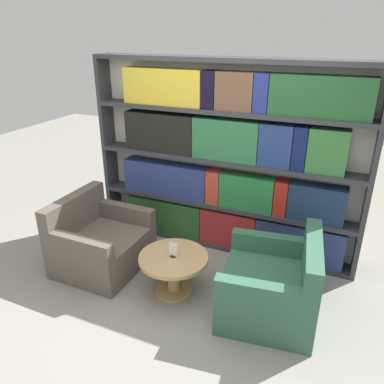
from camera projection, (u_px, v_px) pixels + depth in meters
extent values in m
plane|color=gray|center=(174.00, 311.00, 3.61)|extent=(14.00, 14.00, 0.00)
cube|color=silver|center=(227.00, 157.00, 4.40)|extent=(3.16, 0.05, 2.24)
cube|color=#333338|center=(110.00, 145.00, 4.86)|extent=(0.05, 0.30, 2.24)
cube|color=#333338|center=(371.00, 180.00, 3.73)|extent=(0.05, 0.30, 2.24)
cube|color=#333338|center=(220.00, 242.00, 4.73)|extent=(3.06, 0.30, 0.05)
cube|color=#333338|center=(222.00, 204.00, 4.52)|extent=(3.06, 0.30, 0.05)
cube|color=#333338|center=(223.00, 160.00, 4.29)|extent=(3.06, 0.30, 0.05)
cube|color=#333338|center=(225.00, 111.00, 4.07)|extent=(3.06, 0.30, 0.05)
cube|color=#333338|center=(227.00, 59.00, 3.86)|extent=(3.06, 0.30, 0.05)
cube|color=#265424|center=(166.00, 215.00, 4.89)|extent=(1.02, 0.20, 0.45)
cube|color=maroon|center=(229.00, 227.00, 4.57)|extent=(0.69, 0.20, 0.45)
cube|color=navy|center=(299.00, 242.00, 4.26)|extent=(0.99, 0.20, 0.45)
cube|color=navy|center=(166.00, 178.00, 4.67)|extent=(1.11, 0.20, 0.40)
cube|color=#BC3E2C|center=(214.00, 186.00, 4.44)|extent=(0.16, 0.20, 0.40)
cube|color=#25763A|center=(247.00, 192.00, 4.29)|extent=(0.63, 0.20, 0.40)
cube|color=#A2231A|center=(282.00, 197.00, 4.15)|extent=(0.14, 0.20, 0.40)
cube|color=#192E4E|center=(317.00, 203.00, 4.01)|extent=(0.59, 0.20, 0.40)
cube|color=black|center=(161.00, 132.00, 4.46)|extent=(0.88, 0.20, 0.46)
cube|color=#2E7045|center=(226.00, 139.00, 4.16)|extent=(0.75, 0.20, 0.46)
cube|color=navy|center=(276.00, 145.00, 3.96)|extent=(0.35, 0.20, 0.46)
cube|color=#121F50|center=(300.00, 148.00, 3.86)|extent=(0.14, 0.20, 0.46)
cube|color=#357237|center=(328.00, 151.00, 3.77)|extent=(0.39, 0.20, 0.46)
cube|color=gold|center=(164.00, 87.00, 4.23)|extent=(0.96, 0.20, 0.40)
cube|color=black|center=(210.00, 89.00, 4.02)|extent=(0.15, 0.20, 0.40)
cube|color=brown|center=(236.00, 91.00, 3.92)|extent=(0.41, 0.20, 0.40)
cube|color=navy|center=(263.00, 93.00, 3.81)|extent=(0.15, 0.20, 0.40)
cube|color=#22562A|center=(321.00, 96.00, 3.60)|extent=(0.98, 0.20, 0.40)
cube|color=brown|center=(104.00, 250.00, 4.24)|extent=(0.86, 0.95, 0.40)
cube|color=brown|center=(74.00, 213.00, 4.21)|extent=(0.15, 0.94, 0.41)
cube|color=brown|center=(82.00, 247.00, 3.75)|extent=(0.71, 0.13, 0.20)
cube|color=brown|center=(127.00, 213.00, 4.44)|extent=(0.71, 0.13, 0.20)
cube|color=#336047|center=(267.00, 293.00, 3.55)|extent=(0.96, 1.04, 0.40)
cube|color=#336047|center=(312.00, 263.00, 3.30)|extent=(0.26, 0.95, 0.41)
cube|color=#336047|center=(267.00, 243.00, 3.81)|extent=(0.72, 0.21, 0.20)
cube|color=#336047|center=(257.00, 293.00, 3.09)|extent=(0.72, 0.21, 0.20)
cylinder|color=tan|center=(174.00, 276.00, 3.81)|extent=(0.13, 0.13, 0.39)
cylinder|color=tan|center=(174.00, 290.00, 3.88)|extent=(0.38, 0.38, 0.03)
cylinder|color=tan|center=(174.00, 258.00, 3.72)|extent=(0.70, 0.70, 0.04)
cube|color=black|center=(173.00, 256.00, 3.71)|extent=(0.06, 0.06, 0.01)
cube|color=white|center=(173.00, 250.00, 3.68)|extent=(0.09, 0.01, 0.15)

